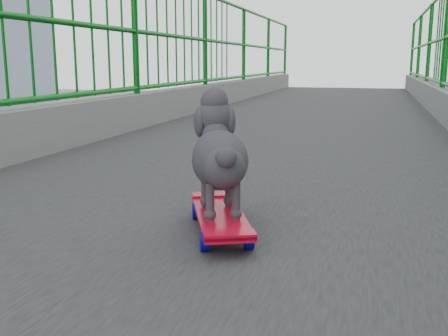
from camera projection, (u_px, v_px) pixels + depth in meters
skateboard at (220, 218)px, 1.81m from camera, size 0.36×0.56×0.07m
poodle at (219, 153)px, 1.79m from camera, size 0.29×0.43×0.38m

